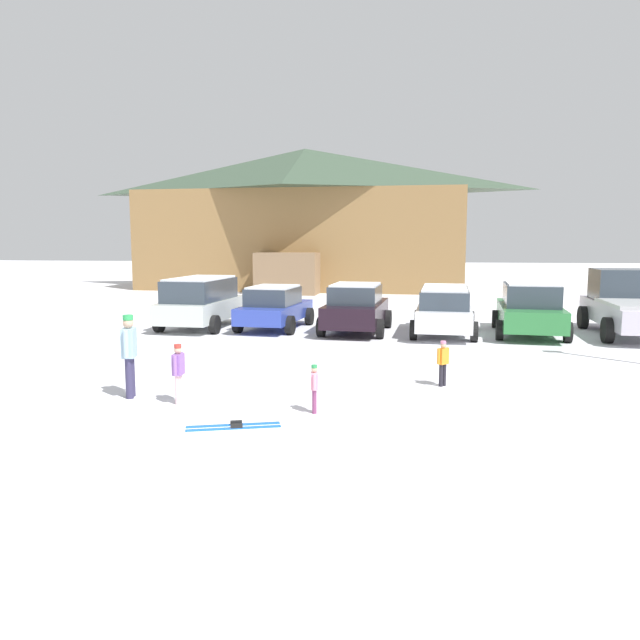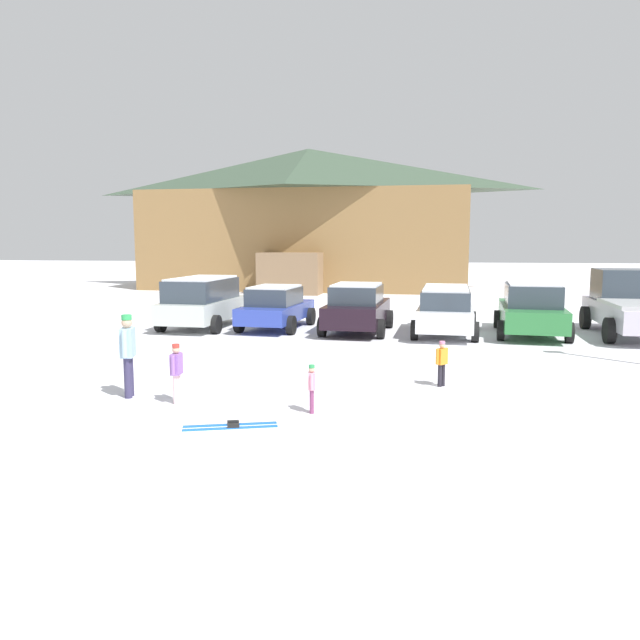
{
  "view_description": "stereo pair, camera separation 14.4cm",
  "coord_description": "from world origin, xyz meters",
  "px_view_note": "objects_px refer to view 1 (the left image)",
  "views": [
    {
      "loc": [
        2.95,
        -8.48,
        3.14
      ],
      "look_at": [
        0.77,
        7.97,
        1.0
      ],
      "focal_mm": 35.0,
      "sensor_mm": 36.0,
      "label": 1
    },
    {
      "loc": [
        3.09,
        -8.46,
        3.14
      ],
      "look_at": [
        0.77,
        7.97,
        1.0
      ],
      "focal_mm": 35.0,
      "sensor_mm": 36.0,
      "label": 2
    }
  ],
  "objects_px": {
    "parked_white_suv": "(444,309)",
    "skier_child_in_pink_snowsuit": "(314,386)",
    "parked_black_sedan": "(356,308)",
    "parked_blue_hatchback": "(275,307)",
    "ski_lodge": "(305,218)",
    "skier_child_in_orange_jacket": "(443,361)",
    "pair_of_skis": "(234,426)",
    "parked_green_coupe": "(530,309)",
    "pickup_truck": "(627,305)",
    "skier_adult_in_blue_parka": "(129,351)",
    "skier_child_in_purple_jacket": "(178,370)",
    "parked_silver_wagon": "(201,301)"
  },
  "relations": [
    {
      "from": "parked_white_suv",
      "to": "skier_child_in_pink_snowsuit",
      "type": "xyz_separation_m",
      "value": [
        -2.96,
        -10.02,
        -0.36
      ]
    },
    {
      "from": "parked_black_sedan",
      "to": "parked_blue_hatchback",
      "type": "bearing_deg",
      "value": 171.24
    },
    {
      "from": "parked_white_suv",
      "to": "skier_child_in_pink_snowsuit",
      "type": "height_order",
      "value": "parked_white_suv"
    },
    {
      "from": "ski_lodge",
      "to": "parked_black_sedan",
      "type": "relative_size",
      "value": 5.03
    },
    {
      "from": "skier_child_in_orange_jacket",
      "to": "pair_of_skis",
      "type": "xyz_separation_m",
      "value": [
        -3.67,
        -3.49,
        -0.54
      ]
    },
    {
      "from": "parked_white_suv",
      "to": "parked_green_coupe",
      "type": "height_order",
      "value": "parked_green_coupe"
    },
    {
      "from": "pickup_truck",
      "to": "pair_of_skis",
      "type": "distance_m",
      "value": 15.55
    },
    {
      "from": "parked_white_suv",
      "to": "skier_child_in_orange_jacket",
      "type": "bearing_deg",
      "value": -93.82
    },
    {
      "from": "ski_lodge",
      "to": "parked_black_sedan",
      "type": "bearing_deg",
      "value": -76.26
    },
    {
      "from": "skier_adult_in_blue_parka",
      "to": "skier_child_in_purple_jacket",
      "type": "bearing_deg",
      "value": -16.76
    },
    {
      "from": "ski_lodge",
      "to": "parked_silver_wagon",
      "type": "xyz_separation_m",
      "value": [
        -0.73,
        -19.45,
        -3.59
      ]
    },
    {
      "from": "parked_black_sedan",
      "to": "parked_white_suv",
      "type": "relative_size",
      "value": 0.89
    },
    {
      "from": "parked_silver_wagon",
      "to": "skier_child_in_orange_jacket",
      "type": "xyz_separation_m",
      "value": [
        8.02,
        -7.99,
        -0.41
      ]
    },
    {
      "from": "parked_black_sedan",
      "to": "skier_child_in_pink_snowsuit",
      "type": "height_order",
      "value": "parked_black_sedan"
    },
    {
      "from": "skier_child_in_orange_jacket",
      "to": "parked_green_coupe",
      "type": "bearing_deg",
      "value": 67.06
    },
    {
      "from": "parked_white_suv",
      "to": "skier_adult_in_blue_parka",
      "type": "bearing_deg",
      "value": -125.85
    },
    {
      "from": "parked_green_coupe",
      "to": "skier_adult_in_blue_parka",
      "type": "distance_m",
      "value": 13.58
    },
    {
      "from": "pickup_truck",
      "to": "skier_child_in_orange_jacket",
      "type": "distance_m",
      "value": 10.49
    },
    {
      "from": "skier_child_in_pink_snowsuit",
      "to": "skier_adult_in_blue_parka",
      "type": "relative_size",
      "value": 0.53
    },
    {
      "from": "parked_green_coupe",
      "to": "skier_child_in_orange_jacket",
      "type": "distance_m",
      "value": 8.49
    },
    {
      "from": "skier_child_in_orange_jacket",
      "to": "skier_child_in_pink_snowsuit",
      "type": "bearing_deg",
      "value": -135.14
    },
    {
      "from": "ski_lodge",
      "to": "parked_black_sedan",
      "type": "distance_m",
      "value": 20.72
    },
    {
      "from": "ski_lodge",
      "to": "skier_child_in_pink_snowsuit",
      "type": "height_order",
      "value": "ski_lodge"
    },
    {
      "from": "parked_blue_hatchback",
      "to": "skier_child_in_pink_snowsuit",
      "type": "bearing_deg",
      "value": -74.54
    },
    {
      "from": "ski_lodge",
      "to": "pickup_truck",
      "type": "bearing_deg",
      "value": -54.35
    },
    {
      "from": "parked_silver_wagon",
      "to": "parked_blue_hatchback",
      "type": "bearing_deg",
      "value": 2.28
    },
    {
      "from": "parked_green_coupe",
      "to": "skier_child_in_purple_jacket",
      "type": "bearing_deg",
      "value": -130.27
    },
    {
      "from": "parked_blue_hatchback",
      "to": "parked_black_sedan",
      "type": "height_order",
      "value": "parked_black_sedan"
    },
    {
      "from": "parked_silver_wagon",
      "to": "parked_white_suv",
      "type": "height_order",
      "value": "parked_silver_wagon"
    },
    {
      "from": "parked_green_coupe",
      "to": "pair_of_skis",
      "type": "distance_m",
      "value": 13.32
    },
    {
      "from": "pickup_truck",
      "to": "skier_adult_in_blue_parka",
      "type": "bearing_deg",
      "value": -141.83
    },
    {
      "from": "pickup_truck",
      "to": "skier_adult_in_blue_parka",
      "type": "height_order",
      "value": "pickup_truck"
    },
    {
      "from": "parked_green_coupe",
      "to": "pair_of_skis",
      "type": "xyz_separation_m",
      "value": [
        -6.98,
        -11.31,
        -0.86
      ]
    },
    {
      "from": "parked_silver_wagon",
      "to": "parked_black_sedan",
      "type": "xyz_separation_m",
      "value": [
        5.58,
        -0.34,
        -0.12
      ]
    },
    {
      "from": "parked_black_sedan",
      "to": "parked_green_coupe",
      "type": "bearing_deg",
      "value": 1.73
    },
    {
      "from": "skier_child_in_purple_jacket",
      "to": "skier_child_in_orange_jacket",
      "type": "height_order",
      "value": "skier_child_in_purple_jacket"
    },
    {
      "from": "ski_lodge",
      "to": "parked_blue_hatchback",
      "type": "bearing_deg",
      "value": -84.33
    },
    {
      "from": "parked_white_suv",
      "to": "parked_green_coupe",
      "type": "bearing_deg",
      "value": 4.9
    },
    {
      "from": "parked_green_coupe",
      "to": "skier_child_in_purple_jacket",
      "type": "xyz_separation_m",
      "value": [
        -8.44,
        -9.96,
        -0.22
      ]
    },
    {
      "from": "skier_child_in_purple_jacket",
      "to": "pair_of_skis",
      "type": "xyz_separation_m",
      "value": [
        1.46,
        -1.35,
        -0.64
      ]
    },
    {
      "from": "skier_adult_in_blue_parka",
      "to": "parked_blue_hatchback",
      "type": "bearing_deg",
      "value": 84.79
    },
    {
      "from": "parked_blue_hatchback",
      "to": "parked_green_coupe",
      "type": "distance_m",
      "value": 8.68
    },
    {
      "from": "parked_green_coupe",
      "to": "skier_child_in_pink_snowsuit",
      "type": "xyz_separation_m",
      "value": [
        -5.76,
        -10.26,
        -0.37
      ]
    },
    {
      "from": "skier_child_in_orange_jacket",
      "to": "parked_silver_wagon",
      "type": "bearing_deg",
      "value": 135.12
    },
    {
      "from": "parked_green_coupe",
      "to": "skier_child_in_pink_snowsuit",
      "type": "distance_m",
      "value": 11.77
    },
    {
      "from": "ski_lodge",
      "to": "parked_blue_hatchback",
      "type": "distance_m",
      "value": 19.81
    },
    {
      "from": "parked_blue_hatchback",
      "to": "skier_adult_in_blue_parka",
      "type": "xyz_separation_m",
      "value": [
        -0.9,
        -9.9,
        0.16
      ]
    },
    {
      "from": "ski_lodge",
      "to": "parked_blue_hatchback",
      "type": "height_order",
      "value": "ski_lodge"
    },
    {
      "from": "skier_child_in_pink_snowsuit",
      "to": "skier_adult_in_blue_parka",
      "type": "height_order",
      "value": "skier_adult_in_blue_parka"
    },
    {
      "from": "skier_adult_in_blue_parka",
      "to": "pair_of_skis",
      "type": "xyz_separation_m",
      "value": [
        2.6,
        -1.69,
        -0.92
      ]
    }
  ]
}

